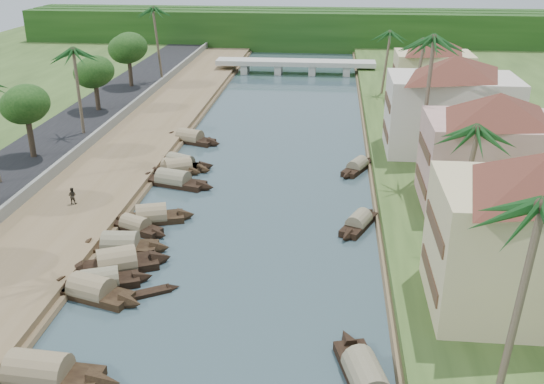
{
  "coord_description": "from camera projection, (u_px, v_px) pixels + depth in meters",
  "views": [
    {
      "loc": [
        6.48,
        -35.28,
        22.34
      ],
      "look_at": [
        1.7,
        12.84,
        2.0
      ],
      "focal_mm": 40.0,
      "sensor_mm": 36.0,
      "label": 1
    }
  ],
  "objects": [
    {
      "name": "ground",
      "position": [
        229.0,
        290.0,
        41.62
      ],
      "size": [
        220.0,
        220.0,
        0.0
      ],
      "primitive_type": "plane",
      "color": "#32454B",
      "rests_on": "ground"
    },
    {
      "name": "left_bank",
      "position": [
        105.0,
        173.0,
        61.26
      ],
      "size": [
        10.0,
        180.0,
        0.8
      ],
      "primitive_type": "cube",
      "color": "brown",
      "rests_on": "ground"
    },
    {
      "name": "right_bank",
      "position": [
        459.0,
        184.0,
        58.0
      ],
      "size": [
        16.0,
        180.0,
        1.2
      ],
      "primitive_type": "cube",
      "color": "#2D441B",
      "rests_on": "ground"
    },
    {
      "name": "road",
      "position": [
        24.0,
        167.0,
        61.92
      ],
      "size": [
        8.0,
        180.0,
        1.4
      ],
      "primitive_type": "cube",
      "color": "black",
      "rests_on": "ground"
    },
    {
      "name": "retaining_wall",
      "position": [
        64.0,
        162.0,
        61.28
      ],
      "size": [
        0.4,
        180.0,
        1.1
      ],
      "primitive_type": "cube",
      "color": "slate",
      "rests_on": "left_bank"
    },
    {
      "name": "treeline",
      "position": [
        304.0,
        29.0,
        131.79
      ],
      "size": [
        120.0,
        14.0,
        8.0
      ],
      "color": "#14350E",
      "rests_on": "ground"
    },
    {
      "name": "bridge",
      "position": [
        295.0,
        64.0,
        106.99
      ],
      "size": [
        28.0,
        4.0,
        2.4
      ],
      "color": "#ABAAA0",
      "rests_on": "ground"
    },
    {
      "name": "building_near",
      "position": [
        539.0,
        232.0,
        35.58
      ],
      "size": [
        14.85,
        14.85,
        10.2
      ],
      "color": "tan",
      "rests_on": "right_bank"
    },
    {
      "name": "building_mid",
      "position": [
        492.0,
        149.0,
        50.26
      ],
      "size": [
        14.11,
        14.11,
        9.7
      ],
      "color": "tan",
      "rests_on": "right_bank"
    },
    {
      "name": "building_far",
      "position": [
        451.0,
        104.0,
        63.1
      ],
      "size": [
        15.59,
        15.59,
        10.2
      ],
      "color": "beige",
      "rests_on": "right_bank"
    },
    {
      "name": "building_distant",
      "position": [
        433.0,
        70.0,
        81.54
      ],
      "size": [
        12.62,
        12.62,
        9.2
      ],
      "color": "tan",
      "rests_on": "right_bank"
    },
    {
      "name": "sampan_2",
      "position": [
        39.0,
        373.0,
        33.01
      ],
      "size": [
        9.73,
        2.58,
        2.49
      ],
      "rotation": [
        0.0,
        0.0,
        -0.06
      ],
      "color": "black",
      "rests_on": "ground"
    },
    {
      "name": "sampan_3",
      "position": [
        100.0,
        282.0,
        41.76
      ],
      "size": [
        7.4,
        4.16,
        2.01
      ],
      "rotation": [
        0.0,
        0.0,
        0.38
      ],
      "color": "black",
      "rests_on": "ground"
    },
    {
      "name": "sampan_4",
      "position": [
        92.0,
        291.0,
        40.67
      ],
      "size": [
        8.23,
        4.02,
        2.29
      ],
      "rotation": [
        0.0,
        0.0,
        -0.29
      ],
      "color": "black",
      "rests_on": "ground"
    },
    {
      "name": "sampan_5",
      "position": [
        117.0,
        264.0,
        44.01
      ],
      "size": [
        8.22,
        5.23,
        2.55
      ],
      "rotation": [
        0.0,
        0.0,
        0.43
      ],
      "color": "black",
      "rests_on": "ground"
    },
    {
      "name": "sampan_6",
      "position": [
        121.0,
        246.0,
        46.65
      ],
      "size": [
        7.92,
        2.35,
        2.32
      ],
      "rotation": [
        0.0,
        0.0,
        0.07
      ],
      "color": "black",
      "rests_on": "ground"
    },
    {
      "name": "sampan_7",
      "position": [
        135.0,
        226.0,
        49.84
      ],
      "size": [
        6.6,
        3.94,
        1.82
      ],
      "rotation": [
        0.0,
        0.0,
        -0.42
      ],
      "color": "black",
      "rests_on": "ground"
    },
    {
      "name": "sampan_8",
      "position": [
        152.0,
        217.0,
        51.46
      ],
      "size": [
        7.73,
        3.97,
        2.32
      ],
      "rotation": [
        0.0,
        0.0,
        0.3
      ],
      "color": "black",
      "rests_on": "ground"
    },
    {
      "name": "sampan_9",
      "position": [
        173.0,
        181.0,
        59.12
      ],
      "size": [
        9.22,
        4.14,
        2.28
      ],
      "rotation": [
        0.0,
        0.0,
        -0.27
      ],
      "color": "black",
      "rests_on": "ground"
    },
    {
      "name": "sampan_10",
      "position": [
        174.0,
        168.0,
        62.48
      ],
      "size": [
        6.69,
        3.13,
        1.87
      ],
      "rotation": [
        0.0,
        0.0,
        -0.28
      ],
      "color": "black",
      "rests_on": "ground"
    },
    {
      "name": "sampan_11",
      "position": [
        178.0,
        169.0,
        62.18
      ],
      "size": [
        7.72,
        4.99,
        2.23
      ],
      "rotation": [
        0.0,
        0.0,
        0.46
      ],
      "color": "black",
      "rests_on": "ground"
    },
    {
      "name": "sampan_12",
      "position": [
        180.0,
        163.0,
        63.8
      ],
      "size": [
        7.98,
        5.0,
        1.98
      ],
      "rotation": [
        0.0,
        0.0,
        -0.47
      ],
      "color": "black",
      "rests_on": "ground"
    },
    {
      "name": "sampan_13",
      "position": [
        190.0,
        139.0,
        71.54
      ],
      "size": [
        8.57,
        4.61,
        2.31
      ],
      "rotation": [
        0.0,
        0.0,
        -0.35
      ],
      "color": "black",
      "rests_on": "ground"
    },
    {
      "name": "sampan_14",
      "position": [
        366.0,
        379.0,
        32.6
      ],
      "size": [
        4.04,
        9.31,
        2.22
      ],
      "rotation": [
        0.0,
        0.0,
        1.84
      ],
      "color": "black",
      "rests_on": "ground"
    },
    {
      "name": "sampan_15",
      "position": [
        359.0,
        223.0,
        50.42
      ],
      "size": [
        4.02,
        6.85,
        1.89
      ],
      "rotation": [
        0.0,
        0.0,
        1.16
      ],
      "color": "black",
      "rests_on": "ground"
    },
    {
      "name": "sampan_16",
      "position": [
        357.0,
        167.0,
        62.8
      ],
      "size": [
        4.28,
        6.98,
        1.8
      ],
      "rotation": [
        0.0,
        0.0,
        1.12
      ],
      "color": "black",
      "rests_on": "ground"
    },
    {
      "name": "canoe_1",
      "position": [
        144.0,
        294.0,
        40.92
      ],
      "size": [
        4.79,
        3.24,
        0.82
      ],
      "rotation": [
        0.0,
        0.0,
        0.52
      ],
      "color": "black",
      "rests_on": "ground"
    },
    {
      "name": "canoe_2",
      "position": [
        167.0,
        181.0,
        60.04
      ],
      "size": [
        5.01,
        1.07,
        0.72
      ],
      "rotation": [
        0.0,
        0.0,
        -0.07
      ],
      "color": "black",
      "rests_on": "ground"
    },
    {
      "name": "palm_0",
      "position": [
        532.0,
        210.0,
        25.15
      ],
      "size": [
        3.2,
        3.2,
        12.55
      ],
      "color": "brown",
      "rests_on": "ground"
    },
    {
      "name": "palm_1",
      "position": [
        469.0,
        131.0,
        41.59
      ],
      "size": [
        3.2,
        3.2,
        10.65
      ],
      "color": "brown",
      "rests_on": "ground"
    },
    {
      "name": "palm_2",
      "position": [
        432.0,
        41.0,
        52.52
      ],
      "size": [
        3.2,
        3.2,
        14.76
      ],
      "color": "brown",
      "rests_on": "ground"
    },
    {
      "name": "palm_3",
      "position": [
        417.0,
        42.0,
        68.86
      ],
      "size": [
        3.2,
        3.2,
        11.95
      ],
      "color": "brown",
      "rests_on": "ground"
    },
    {
      "name": "palm_6",
      "position": [
        74.0,
        52.0,
        66.74
      ],
      "size": [
        3.2,
        3.2,
        11.13
      ],
      "color": "brown",
      "rests_on": "ground"
    },
    {
      "name": "palm_7",
      "position": [
        387.0,
        33.0,
        85.71
      ],
      "size": [
        3.2,
        3.2,
        10.38
      ],
      "color": "brown",
      "rests_on": "ground"
    },
    {
      "name": "palm_8",
      "position": [
        156.0,
        10.0,
        92.13
      ],
      "size": [
        3.2,
        3.2,
        12.64
      ],
      "color": "brown",
      "rests_on": "ground"
    },
    {
      "name": "tree_3",
      "position": [
        26.0,
        105.0,
        60.7
      ],
      "size": [
        4.52,
        4.52,
        7.4
      ],
      "color": "#413325",
      "rests_on": "ground"
    },
    {
      "name": "tree_4",
      "position": [
        94.0,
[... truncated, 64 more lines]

